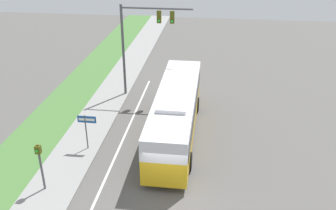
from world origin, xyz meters
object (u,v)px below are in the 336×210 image
(signal_gantry, at_px, (142,34))
(pedestrian_signal, at_px, (40,160))
(bus, at_px, (176,111))
(street_sign, at_px, (87,126))

(signal_gantry, bearing_deg, pedestrian_signal, -103.35)
(signal_gantry, xyz_separation_m, pedestrian_signal, (-2.99, -12.60, -3.26))
(bus, distance_m, signal_gantry, 7.63)
(bus, height_order, pedestrian_signal, bus)
(signal_gantry, bearing_deg, street_sign, -102.69)
(pedestrian_signal, bearing_deg, street_sign, 75.33)
(pedestrian_signal, bearing_deg, signal_gantry, 76.65)
(bus, bearing_deg, pedestrian_signal, -133.82)
(bus, height_order, signal_gantry, signal_gantry)
(bus, distance_m, street_sign, 5.80)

